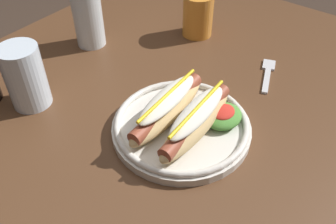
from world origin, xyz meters
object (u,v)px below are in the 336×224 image
fork (268,73)px  glass_bottle (86,6)px  extra_cup (198,15)px  hot_dog_plate (183,120)px  water_cup (25,77)px

fork → glass_bottle: bearing=89.2°
fork → extra_cup: (0.05, 0.22, 0.05)m
hot_dog_plate → fork: 0.26m
water_cup → glass_bottle: glass_bottle is taller
hot_dog_plate → extra_cup: 0.35m
water_cup → fork: bearing=-41.7°
glass_bottle → extra_cup: bearing=-42.7°
fork → water_cup: bearing=117.6°
hot_dog_plate → fork: bearing=-10.1°
hot_dog_plate → glass_bottle: 0.37m
hot_dog_plate → fork: size_ratio=2.09×
fork → water_cup: 0.49m
fork → extra_cup: bearing=56.7°
hot_dog_plate → water_cup: (-0.11, 0.28, 0.04)m
fork → glass_bottle: size_ratio=0.47×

